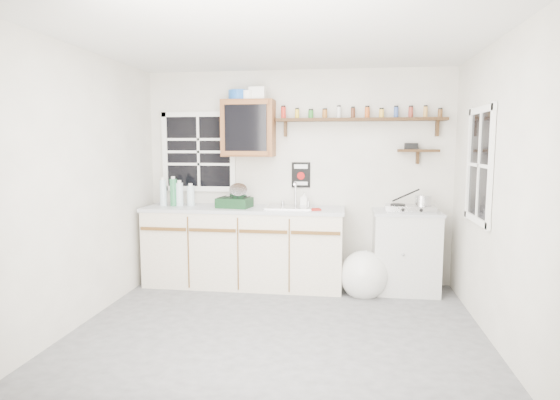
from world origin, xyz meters
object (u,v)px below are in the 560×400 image
at_px(spice_shelf, 359,118).
at_px(hotplate, 410,208).
at_px(upper_cabinet, 248,128).
at_px(dish_rack, 236,200).
at_px(main_cabinet, 244,246).
at_px(right_cabinet, 405,251).

relative_size(spice_shelf, hotplate, 3.48).
height_order(upper_cabinet, spice_shelf, upper_cabinet).
xyz_separation_m(spice_shelf, dish_rack, (-1.39, -0.24, -0.92)).
bearing_deg(main_cabinet, hotplate, 0.17).
xyz_separation_m(main_cabinet, spice_shelf, (1.30, 0.21, 1.47)).
xyz_separation_m(right_cabinet, hotplate, (0.03, -0.02, 0.49)).
height_order(right_cabinet, upper_cabinet, upper_cabinet).
bearing_deg(right_cabinet, hotplate, -30.89).
bearing_deg(dish_rack, upper_cabinet, 63.67).
relative_size(main_cabinet, hotplate, 4.21).
distance_m(main_cabinet, upper_cabinet, 1.37).
distance_m(upper_cabinet, dish_rack, 0.84).
bearing_deg(upper_cabinet, main_cabinet, -103.68).
bearing_deg(upper_cabinet, dish_rack, -124.79).
bearing_deg(upper_cabinet, right_cabinet, -3.76).
bearing_deg(spice_shelf, main_cabinet, -170.70).
xyz_separation_m(main_cabinet, hotplate, (1.87, 0.01, 0.48)).
bearing_deg(dish_rack, right_cabinet, 10.08).
distance_m(dish_rack, hotplate, 1.95).
xyz_separation_m(main_cabinet, upper_cabinet, (0.03, 0.14, 1.36)).
distance_m(upper_cabinet, spice_shelf, 1.27).
xyz_separation_m(main_cabinet, right_cabinet, (1.83, 0.03, -0.01)).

